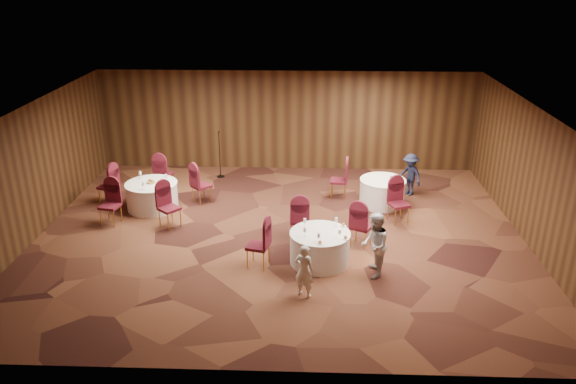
{
  "coord_description": "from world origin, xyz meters",
  "views": [
    {
      "loc": [
        0.68,
        -12.49,
        6.31
      ],
      "look_at": [
        0.2,
        0.2,
        1.1
      ],
      "focal_mm": 35.0,
      "sensor_mm": 36.0,
      "label": 1
    }
  ],
  "objects_px": {
    "mic_stand": "(220,164)",
    "man_c": "(410,175)",
    "table_main": "(320,247)",
    "table_left": "(152,195)",
    "woman_b": "(374,245)",
    "table_right": "(382,192)",
    "woman_a": "(304,271)"
  },
  "relations": [
    {
      "from": "table_main",
      "to": "mic_stand",
      "type": "xyz_separation_m",
      "value": [
        -3.06,
        5.38,
        0.05
      ]
    },
    {
      "from": "table_main",
      "to": "woman_a",
      "type": "relative_size",
      "value": 1.18
    },
    {
      "from": "table_main",
      "to": "woman_b",
      "type": "bearing_deg",
      "value": -24.45
    },
    {
      "from": "table_main",
      "to": "table_left",
      "type": "distance_m",
      "value": 5.39
    },
    {
      "from": "woman_a",
      "to": "table_left",
      "type": "bearing_deg",
      "value": -19.37
    },
    {
      "from": "table_left",
      "to": "mic_stand",
      "type": "bearing_deg",
      "value": 59.2
    },
    {
      "from": "man_c",
      "to": "mic_stand",
      "type": "bearing_deg",
      "value": -140.0
    },
    {
      "from": "mic_stand",
      "to": "woman_a",
      "type": "height_order",
      "value": "mic_stand"
    },
    {
      "from": "mic_stand",
      "to": "man_c",
      "type": "height_order",
      "value": "mic_stand"
    },
    {
      "from": "table_main",
      "to": "mic_stand",
      "type": "distance_m",
      "value": 6.19
    },
    {
      "from": "table_left",
      "to": "woman_a",
      "type": "distance_m",
      "value": 6.0
    },
    {
      "from": "table_main",
      "to": "woman_a",
      "type": "bearing_deg",
      "value": -103.49
    },
    {
      "from": "mic_stand",
      "to": "woman_b",
      "type": "distance_m",
      "value": 7.26
    },
    {
      "from": "woman_a",
      "to": "woman_b",
      "type": "height_order",
      "value": "woman_b"
    },
    {
      "from": "table_right",
      "to": "woman_b",
      "type": "height_order",
      "value": "woman_b"
    },
    {
      "from": "table_main",
      "to": "table_right",
      "type": "bearing_deg",
      "value": 61.96
    },
    {
      "from": "table_right",
      "to": "woman_a",
      "type": "height_order",
      "value": "woman_a"
    },
    {
      "from": "mic_stand",
      "to": "man_c",
      "type": "xyz_separation_m",
      "value": [
        5.73,
        -1.26,
        0.2
      ]
    },
    {
      "from": "table_right",
      "to": "table_left",
      "type": "bearing_deg",
      "value": -175.44
    },
    {
      "from": "table_main",
      "to": "table_right",
      "type": "height_order",
      "value": "same"
    },
    {
      "from": "mic_stand",
      "to": "table_right",
      "type": "bearing_deg",
      "value": -22.48
    },
    {
      "from": "table_right",
      "to": "mic_stand",
      "type": "bearing_deg",
      "value": 157.52
    },
    {
      "from": "table_left",
      "to": "woman_b",
      "type": "relative_size",
      "value": 0.97
    },
    {
      "from": "mic_stand",
      "to": "woman_a",
      "type": "xyz_separation_m",
      "value": [
        2.73,
        -6.77,
        0.15
      ]
    },
    {
      "from": "table_left",
      "to": "woman_a",
      "type": "xyz_separation_m",
      "value": [
        4.23,
        -4.25,
        0.2
      ]
    },
    {
      "from": "table_main",
      "to": "woman_b",
      "type": "distance_m",
      "value": 1.31
    },
    {
      "from": "table_main",
      "to": "table_left",
      "type": "xyz_separation_m",
      "value": [
        -4.56,
        2.86,
        0.0
      ]
    },
    {
      "from": "table_right",
      "to": "woman_a",
      "type": "bearing_deg",
      "value": -114.1
    },
    {
      "from": "woman_a",
      "to": "man_c",
      "type": "xyz_separation_m",
      "value": [
        3.0,
        5.51,
        0.05
      ]
    },
    {
      "from": "table_main",
      "to": "woman_b",
      "type": "height_order",
      "value": "woman_b"
    },
    {
      "from": "woman_b",
      "to": "table_left",
      "type": "bearing_deg",
      "value": -117.64
    },
    {
      "from": "table_main",
      "to": "man_c",
      "type": "xyz_separation_m",
      "value": [
        2.67,
        4.12,
        0.25
      ]
    }
  ]
}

